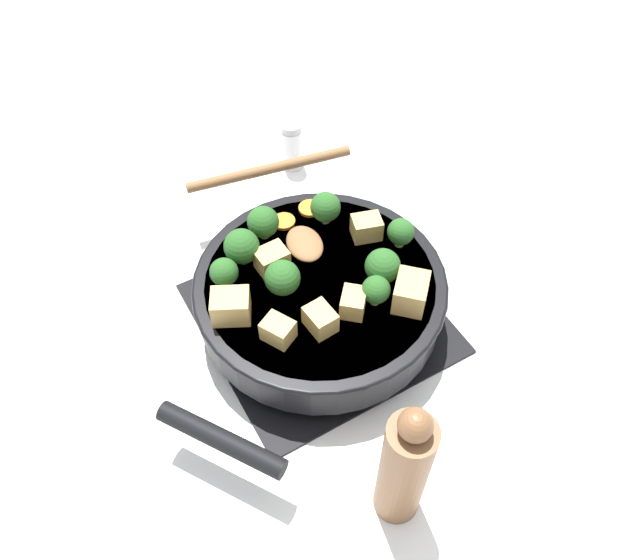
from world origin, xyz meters
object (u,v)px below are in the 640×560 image
object	(u,v)px
skillet_pan	(319,293)
salt_shaker	(292,146)
pepper_mill	(404,468)
wooden_spoon	(283,198)

from	to	relation	value
skillet_pan	salt_shaker	size ratio (longest dim) A/B	4.88
skillet_pan	pepper_mill	size ratio (longest dim) A/B	2.00
skillet_pan	pepper_mill	distance (m)	0.27
wooden_spoon	salt_shaker	world-z (taller)	wooden_spoon
skillet_pan	salt_shaker	bearing A→B (deg)	-21.84
wooden_spoon	salt_shaker	size ratio (longest dim) A/B	2.92
pepper_mill	salt_shaker	bearing A→B (deg)	-17.05
pepper_mill	salt_shaker	distance (m)	0.60
pepper_mill	salt_shaker	xyz separation A→B (m)	(0.58, -0.18, -0.06)
skillet_pan	wooden_spoon	distance (m)	0.16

